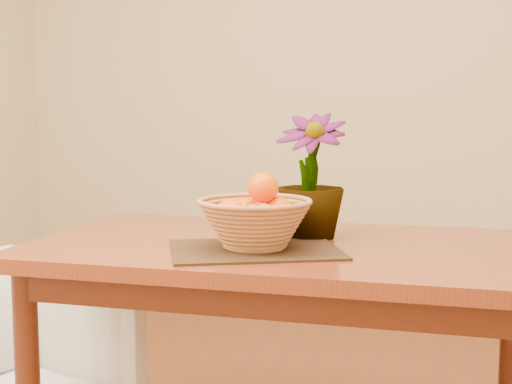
# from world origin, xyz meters

# --- Properties ---
(wall_back) EXTENTS (4.00, 0.02, 2.70)m
(wall_back) POSITION_xyz_m (0.00, 2.25, 1.35)
(wall_back) COLOR beige
(wall_back) RESTS_ON floor
(table) EXTENTS (1.40, 0.80, 0.75)m
(table) POSITION_xyz_m (0.00, 0.30, 0.66)
(table) COLOR maroon
(table) RESTS_ON floor
(placemat) EXTENTS (0.53, 0.47, 0.01)m
(placemat) POSITION_xyz_m (-0.06, 0.16, 0.75)
(placemat) COLOR #332012
(placemat) RESTS_ON table
(wicker_basket) EXTENTS (0.30, 0.30, 0.12)m
(wicker_basket) POSITION_xyz_m (-0.06, 0.16, 0.82)
(wicker_basket) COLOR #AD7448
(wicker_basket) RESTS_ON placemat
(orange_pile) EXTENTS (0.19, 0.18, 0.15)m
(orange_pile) POSITION_xyz_m (-0.05, 0.17, 0.86)
(orange_pile) COLOR #FB4804
(orange_pile) RESTS_ON wicker_basket
(potted_plant) EXTENTS (0.21, 0.21, 0.36)m
(potted_plant) POSITION_xyz_m (0.04, 0.39, 0.93)
(potted_plant) COLOR #1F4714
(potted_plant) RESTS_ON table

